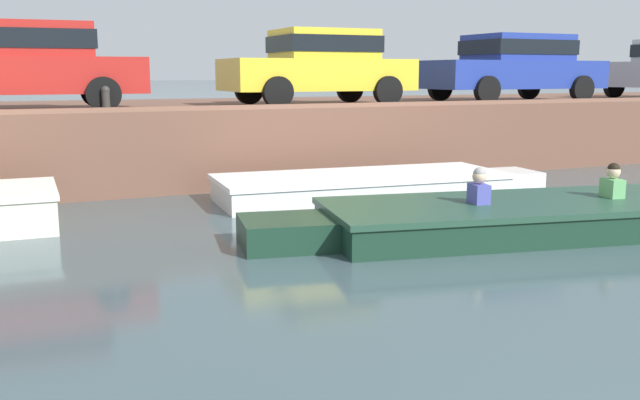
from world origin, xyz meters
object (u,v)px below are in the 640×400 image
Objects in this scene: car_left_inner_red at (24,62)px; mooring_bollard_mid at (106,98)px; boat_moored_central_white at (374,186)px; motorboat_passing at (518,217)px; car_centre_yellow at (320,64)px; car_right_inner_blue at (513,65)px.

mooring_bollard_mid is (1.23, -1.05, -0.61)m from car_left_inner_red.
motorboat_passing reaches higher than boat_moored_central_white.
boat_moored_central_white is 3.29m from motorboat_passing.
car_centre_yellow is 8.70× the size of mooring_bollard_mid.
car_left_inner_red is at bearing 133.62° from motorboat_passing.
car_left_inner_red is at bearing -179.98° from car_right_inner_blue.
motorboat_passing is at bearing -127.47° from car_right_inner_blue.
car_centre_yellow is at bearing 13.26° from mooring_bollard_mid.
motorboat_passing is 8.11m from car_right_inner_blue.
car_centre_yellow is (0.27, 2.96, 2.12)m from boat_moored_central_white.
car_left_inner_red reaches higher than motorboat_passing.
boat_moored_central_white is at bearing -28.58° from car_left_inner_red.
motorboat_passing is at bearing -46.38° from car_left_inner_red.
car_right_inner_blue is at bearing 6.35° from mooring_bollard_mid.
motorboat_passing is 1.65× the size of car_left_inner_red.
car_centre_yellow is at bearing 92.10° from motorboat_passing.
motorboat_passing is 16.01× the size of mooring_bollard_mid.
boat_moored_central_white is 0.85× the size of motorboat_passing.
car_centre_yellow is at bearing -179.99° from car_right_inner_blue.
mooring_bollard_mid is (-4.46, -1.05, -0.61)m from car_centre_yellow.
motorboat_passing is at bearing -87.90° from car_centre_yellow.
car_centre_yellow is at bearing 0.03° from car_left_inner_red.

